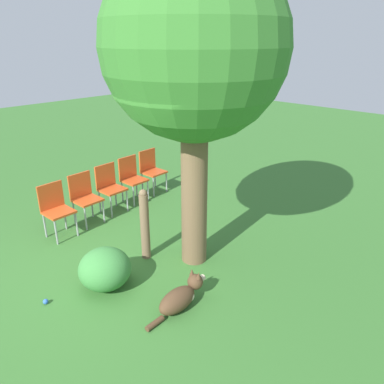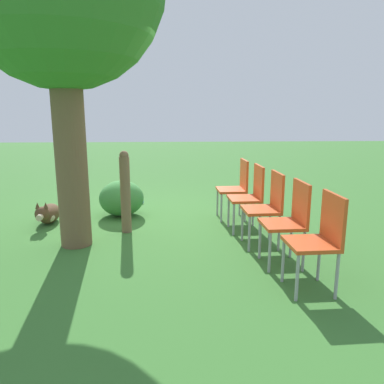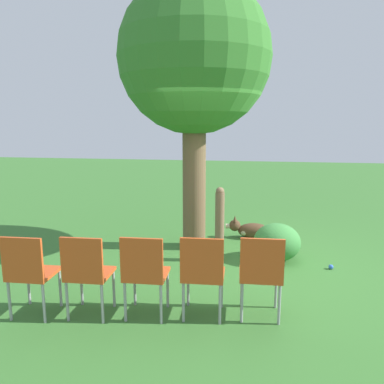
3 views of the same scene
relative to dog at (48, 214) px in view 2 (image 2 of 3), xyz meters
name	(u,v)px [view 2 (image 2 of 3)]	position (x,y,z in m)	size (l,w,h in m)	color
ground_plane	(136,223)	(-1.29, 0.02, -0.15)	(30.00, 30.00, 0.00)	#38702D
dog	(48,214)	(0.00, 0.00, 0.00)	(0.30, 1.02, 0.39)	#513823
fence_post	(125,192)	(-1.21, 0.45, 0.42)	(0.14, 0.14, 1.13)	brown
red_chair_0	(237,185)	(-2.83, -0.13, 0.38)	(0.44, 0.45, 0.92)	#D14C1E
red_chair_1	(250,193)	(-2.92, 0.47, 0.38)	(0.44, 0.45, 0.92)	#D14C1E
red_chair_2	(268,204)	(-3.00, 1.07, 0.38)	(0.44, 0.45, 0.92)	#D14C1E
red_chair_3	(290,217)	(-3.09, 1.67, 0.38)	(0.44, 0.45, 0.92)	#D14C1E
red_chair_4	(320,235)	(-3.18, 2.27, 0.38)	(0.44, 0.45, 0.92)	#D14C1E
tennis_ball	(142,202)	(-1.29, -1.15, -0.12)	(0.07, 0.07, 0.07)	blue
low_shrub	(122,198)	(-1.03, -0.41, 0.13)	(0.70, 0.70, 0.56)	#3D843D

